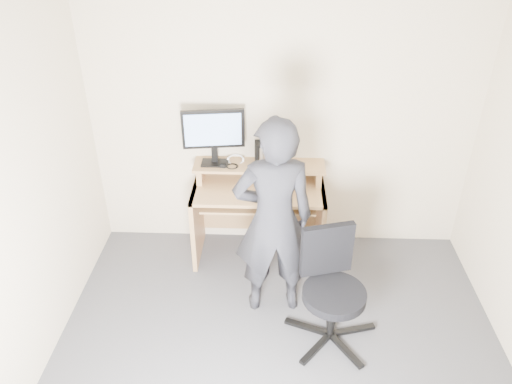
# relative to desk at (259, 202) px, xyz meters

# --- Properties ---
(ground) EXTENTS (3.50, 3.50, 0.00)m
(ground) POSITION_rel_desk_xyz_m (0.20, -1.53, -0.55)
(ground) COLOR #47484C
(ground) RESTS_ON ground
(back_wall) EXTENTS (3.50, 0.02, 2.50)m
(back_wall) POSITION_rel_desk_xyz_m (0.20, 0.22, 0.70)
(back_wall) COLOR beige
(back_wall) RESTS_ON ground
(ceiling) EXTENTS (3.50, 3.50, 0.02)m
(ceiling) POSITION_rel_desk_xyz_m (0.20, -1.53, 1.95)
(ceiling) COLOR white
(ceiling) RESTS_ON back_wall
(desk) EXTENTS (1.20, 0.60, 0.91)m
(desk) POSITION_rel_desk_xyz_m (0.00, 0.00, 0.00)
(desk) COLOR #AF7C55
(desk) RESTS_ON ground
(monitor) EXTENTS (0.55, 0.15, 0.53)m
(monitor) POSITION_rel_desk_xyz_m (-0.41, 0.07, 0.68)
(monitor) COLOR black
(monitor) RESTS_ON desk
(external_drive) EXTENTS (0.08, 0.14, 0.20)m
(external_drive) POSITION_rel_desk_xyz_m (-0.01, 0.12, 0.46)
(external_drive) COLOR black
(external_drive) RESTS_ON desk
(travel_mug) EXTENTS (0.08, 0.08, 0.18)m
(travel_mug) POSITION_rel_desk_xyz_m (0.03, 0.08, 0.45)
(travel_mug) COLOR #ACACB1
(travel_mug) RESTS_ON desk
(smartphone) EXTENTS (0.10, 0.14, 0.01)m
(smartphone) POSITION_rel_desk_xyz_m (0.28, 0.04, 0.37)
(smartphone) COLOR black
(smartphone) RESTS_ON desk
(charger) EXTENTS (0.05, 0.05, 0.03)m
(charger) POSITION_rel_desk_xyz_m (-0.33, 0.01, 0.38)
(charger) COLOR black
(charger) RESTS_ON desk
(headphones) EXTENTS (0.17, 0.17, 0.06)m
(headphones) POSITION_rel_desk_xyz_m (-0.22, 0.14, 0.37)
(headphones) COLOR silver
(headphones) RESTS_ON desk
(keyboard) EXTENTS (0.46, 0.18, 0.03)m
(keyboard) POSITION_rel_desk_xyz_m (0.04, -0.17, 0.12)
(keyboard) COLOR black
(keyboard) RESTS_ON desk
(mouse) EXTENTS (0.10, 0.07, 0.04)m
(mouse) POSITION_rel_desk_xyz_m (0.23, -0.18, 0.22)
(mouse) COLOR black
(mouse) RESTS_ON desk
(office_chair) EXTENTS (0.73, 0.71, 0.92)m
(office_chair) POSITION_rel_desk_xyz_m (0.59, -1.06, -0.04)
(office_chair) COLOR black
(office_chair) RESTS_ON ground
(person) EXTENTS (0.68, 0.49, 1.73)m
(person) POSITION_rel_desk_xyz_m (0.14, -0.76, 0.32)
(person) COLOR black
(person) RESTS_ON ground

